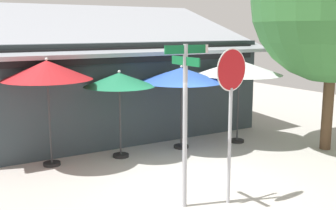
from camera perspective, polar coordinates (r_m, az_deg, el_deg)
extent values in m
cube|color=#ADA8A0|center=(10.01, 3.24, -10.45)|extent=(28.00, 28.00, 0.10)
cube|color=#333D42|center=(14.60, -8.50, 2.58)|extent=(9.23, 4.78, 3.11)
cube|color=#999EA8|center=(14.33, -8.48, 10.53)|extent=(9.73, 5.28, 1.69)
cube|color=black|center=(12.28, -4.20, 6.86)|extent=(8.63, 0.16, 0.44)
cylinder|color=#A8AAB2|center=(8.09, 2.33, -3.15)|extent=(0.09, 0.09, 3.23)
cube|color=#116B38|center=(7.88, 2.41, 7.61)|extent=(0.91, 0.04, 0.16)
cube|color=#116B38|center=(7.89, 2.40, 6.02)|extent=(0.04, 0.91, 0.16)
cube|color=white|center=(8.16, 5.27, 7.67)|extent=(0.06, 0.03, 0.16)
cylinder|color=#A8AAB2|center=(8.44, 8.40, -5.67)|extent=(0.07, 0.07, 2.37)
cylinder|color=white|center=(8.16, 8.69, 4.78)|extent=(0.83, 0.15, 0.83)
cylinder|color=red|center=(8.16, 8.69, 4.78)|extent=(0.78, 0.15, 0.78)
cylinder|color=black|center=(11.38, -15.60, -7.74)|extent=(0.44, 0.44, 0.08)
cylinder|color=#333335|center=(11.10, -15.87, -2.30)|extent=(0.05, 0.05, 2.29)
cone|color=#B21E23|center=(10.89, -16.22, 4.60)|extent=(2.26, 2.26, 0.49)
sphere|color=silver|center=(10.87, -16.29, 6.04)|extent=(0.08, 0.08, 0.08)
cylinder|color=black|center=(11.73, -6.46, -6.87)|extent=(0.44, 0.44, 0.08)
cylinder|color=#333335|center=(11.48, -6.56, -2.22)|extent=(0.05, 0.05, 2.03)
cone|color=#1E724C|center=(11.29, -6.68, 3.48)|extent=(1.94, 1.94, 0.37)
sphere|color=silver|center=(11.27, -6.70, 4.57)|extent=(0.08, 0.08, 0.08)
cylinder|color=black|center=(12.52, 1.80, -5.69)|extent=(0.44, 0.44, 0.08)
cylinder|color=#333335|center=(12.29, 1.82, -1.29)|extent=(0.05, 0.05, 2.04)
cone|color=#2D56B7|center=(12.11, 1.86, 4.17)|extent=(2.50, 2.50, 0.41)
sphere|color=silver|center=(12.08, 1.86, 5.28)|extent=(0.08, 0.08, 0.08)
cylinder|color=black|center=(13.32, 9.41, -4.85)|extent=(0.44, 0.44, 0.08)
cylinder|color=#333335|center=(13.09, 9.54, -0.40)|extent=(0.05, 0.05, 2.18)
cone|color=white|center=(12.91, 9.71, 5.11)|extent=(2.62, 2.62, 0.44)
sphere|color=silver|center=(12.89, 9.75, 6.21)|extent=(0.08, 0.08, 0.08)
cylinder|color=brown|center=(13.00, 21.01, -0.19)|extent=(0.31, 0.31, 2.55)
sphere|color=#387538|center=(12.84, 21.90, 13.18)|extent=(4.65, 4.65, 4.65)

